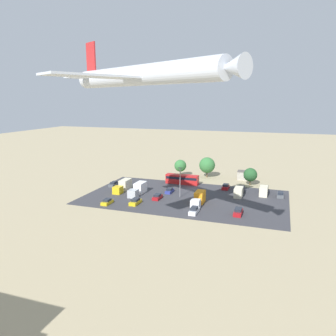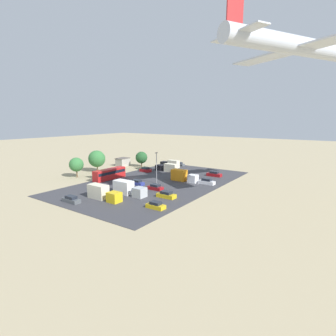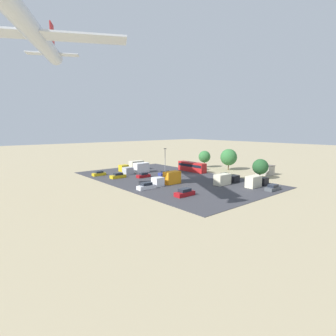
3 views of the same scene
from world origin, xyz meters
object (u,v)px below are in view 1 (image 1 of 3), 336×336
at_px(parked_truck_4, 199,199).
at_px(parked_car_4, 107,202).
at_px(shed_building, 244,175).
at_px(parked_car_6, 194,211).
at_px(parked_car_2, 238,212).
at_px(parked_truck_0, 264,190).
at_px(parked_truck_1, 239,191).
at_px(parked_car_1, 280,195).
at_px(parked_car_7, 157,197).
at_px(parked_car_5, 114,184).
at_px(parked_truck_3, 123,186).
at_px(parked_car_0, 135,202).
at_px(parked_car_8, 226,187).
at_px(parked_car_3, 170,191).
at_px(parked_truck_2, 138,189).
at_px(bus, 182,179).
at_px(airplane, 144,75).

bearing_deg(parked_truck_4, parked_car_4, 18.87).
distance_m(shed_building, parked_truck_4, 34.40).
bearing_deg(parked_car_6, parked_car_2, -166.05).
relative_size(parked_truck_0, parked_truck_1, 0.89).
bearing_deg(parked_car_1, parked_car_7, 22.83).
distance_m(shed_building, parked_car_6, 41.59).
height_order(parked_car_1, parked_car_5, parked_car_5).
bearing_deg(parked_truck_3, parked_car_0, 129.73).
bearing_deg(parked_car_8, parked_car_3, 32.32).
xyz_separation_m(shed_building, parked_car_5, (40.22, 23.65, -0.89)).
distance_m(parked_car_2, parked_truck_2, 32.34).
bearing_deg(parked_truck_1, bus, 159.10).
xyz_separation_m(parked_car_1, parked_car_4, (45.26, 23.14, 0.00)).
distance_m(parked_car_2, parked_car_7, 24.53).
relative_size(parked_car_0, parked_truck_2, 0.51).
bearing_deg(parked_car_6, parked_truck_3, -26.34).
relative_size(parked_car_0, parked_car_1, 1.03).
bearing_deg(parked_truck_0, parked_car_7, -152.98).
distance_m(parked_car_7, parked_truck_4, 12.54).
xyz_separation_m(parked_car_0, parked_truck_1, (-26.04, -17.73, 0.63)).
distance_m(parked_car_2, parked_truck_4, 12.42).
bearing_deg(parked_truck_0, parked_car_0, -147.38).
relative_size(parked_truck_1, airplane, 0.22).
bearing_deg(parked_car_2, parked_car_8, 106.85).
relative_size(shed_building, parked_truck_4, 0.59).
relative_size(parked_car_1, parked_car_2, 0.93).
distance_m(parked_car_5, parked_truck_1, 41.09).
bearing_deg(parked_car_1, parked_car_3, 11.76).
bearing_deg(parked_car_1, parked_car_8, -10.68).
bearing_deg(parked_car_2, parked_car_3, 150.17).
bearing_deg(parked_truck_3, parked_car_7, 159.89).
relative_size(bus, parked_truck_4, 1.35).
bearing_deg(parked_car_2, shed_building, 94.08).
relative_size(parked_car_5, parked_truck_1, 0.55).
distance_m(bus, parked_truck_0, 27.52).
distance_m(parked_car_2, parked_car_6, 11.04).
height_order(parked_car_3, parked_car_6, parked_car_6).
bearing_deg(shed_building, bus, 34.74).
xyz_separation_m(parked_car_0, parked_car_8, (-21.01, -23.76, 0.03)).
bearing_deg(parked_car_6, parked_truck_1, -114.13).
bearing_deg(parked_car_5, parked_car_8, -166.72).
xyz_separation_m(parked_car_1, parked_car_2, (9.88, 19.81, 0.09)).
bearing_deg(parked_car_3, parked_car_0, -110.88).
bearing_deg(parked_car_2, parked_truck_0, 76.13).
relative_size(bus, parked_car_3, 2.65).
relative_size(bus, parked_car_6, 2.39).
relative_size(parked_car_3, parked_truck_1, 0.50).
relative_size(parked_car_4, parked_truck_3, 0.44).
relative_size(parked_car_0, parked_truck_1, 0.54).
xyz_separation_m(bus, parked_car_6, (-11.43, 27.33, -1.04)).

